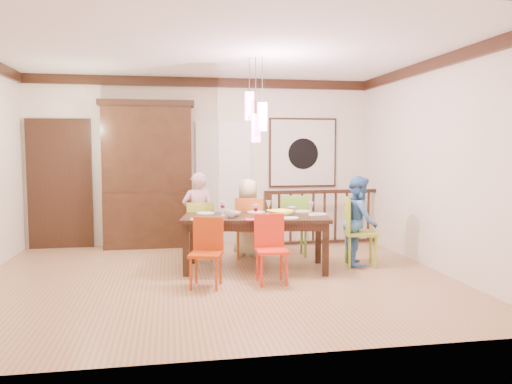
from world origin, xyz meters
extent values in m
plane|color=#977049|center=(0.00, 0.00, 0.00)|extent=(6.00, 6.00, 0.00)
plane|color=white|center=(0.00, 0.00, 2.90)|extent=(6.00, 6.00, 0.00)
plane|color=beige|center=(0.00, 2.50, 1.45)|extent=(6.00, 0.00, 6.00)
plane|color=beige|center=(3.00, 0.00, 1.45)|extent=(0.00, 5.00, 5.00)
cube|color=black|center=(-2.40, 2.45, 1.05)|extent=(1.04, 0.07, 2.24)
cube|color=silver|center=(0.35, 2.46, 1.05)|extent=(0.97, 0.05, 2.22)
cube|color=black|center=(1.80, 2.47, 1.60)|extent=(1.25, 0.04, 1.25)
cube|color=silver|center=(1.80, 2.44, 1.60)|extent=(1.18, 0.02, 1.18)
cylinder|color=black|center=(1.80, 2.43, 1.58)|extent=(0.56, 0.01, 0.56)
cube|color=#FF4CA5|center=(0.49, 0.44, 2.25)|extent=(0.11, 0.11, 0.38)
cylinder|color=black|center=(0.49, 0.44, 2.67)|extent=(0.01, 0.01, 0.46)
cube|color=#FF4CA5|center=(0.65, 0.34, 2.10)|extent=(0.11, 0.11, 0.38)
cylinder|color=black|center=(0.65, 0.34, 2.59)|extent=(0.01, 0.01, 0.61)
cube|color=#FF4CA5|center=(0.57, 0.39, 1.95)|extent=(0.11, 0.11, 0.38)
cylinder|color=black|center=(0.57, 0.39, 2.52)|extent=(0.01, 0.01, 0.76)
cube|color=black|center=(0.57, 0.39, 0.72)|extent=(2.11, 1.22, 0.05)
cube|color=black|center=(-0.35, 0.76, 0.35)|extent=(0.09, 0.09, 0.70)
cube|color=black|center=(1.49, 0.76, 0.35)|extent=(0.09, 0.09, 0.70)
cube|color=black|center=(-0.35, 0.02, 0.35)|extent=(0.09, 0.09, 0.70)
cube|color=black|center=(1.49, 0.02, 0.35)|extent=(0.09, 0.09, 0.70)
cube|color=black|center=(0.57, 0.78, 0.65)|extent=(1.77, 0.33, 0.10)
cube|color=black|center=(0.57, 0.00, 0.65)|extent=(1.77, 0.33, 0.10)
cube|color=#93A12E|center=(-0.17, 1.12, 0.43)|extent=(0.43, 0.43, 0.04)
cube|color=#93A12E|center=(-0.17, 1.12, 0.67)|extent=(0.40, 0.07, 0.44)
cylinder|color=#93A12E|center=(-0.33, 0.96, 0.21)|extent=(0.03, 0.03, 0.42)
cylinder|color=#93A12E|center=(-0.01, 0.96, 0.21)|extent=(0.03, 0.03, 0.42)
cylinder|color=#93A12E|center=(-0.33, 1.29, 0.21)|extent=(0.03, 0.03, 0.42)
cylinder|color=#93A12E|center=(-0.01, 1.29, 0.21)|extent=(0.03, 0.03, 0.42)
cube|color=#C1571E|center=(0.63, 1.09, 0.45)|extent=(0.54, 0.54, 0.04)
cube|color=#C1571E|center=(0.63, 1.09, 0.71)|extent=(0.41, 0.18, 0.46)
cylinder|color=#C1571E|center=(0.45, 0.92, 0.22)|extent=(0.04, 0.04, 0.44)
cylinder|color=#C1571E|center=(0.80, 0.92, 0.22)|extent=(0.04, 0.04, 0.44)
cylinder|color=#C1571E|center=(0.45, 1.26, 0.22)|extent=(0.04, 0.04, 0.44)
cylinder|color=#C1571E|center=(0.80, 1.26, 0.22)|extent=(0.04, 0.04, 0.44)
cube|color=#6CAB2F|center=(1.29, 1.18, 0.46)|extent=(0.47, 0.47, 0.04)
cube|color=#6CAB2F|center=(1.29, 1.18, 0.72)|extent=(0.44, 0.08, 0.47)
cylinder|color=#6CAB2F|center=(1.12, 1.00, 0.23)|extent=(0.04, 0.04, 0.45)
cylinder|color=#6CAB2F|center=(1.47, 1.00, 0.23)|extent=(0.04, 0.04, 0.45)
cylinder|color=#6CAB2F|center=(1.12, 1.35, 0.23)|extent=(0.04, 0.04, 0.45)
cylinder|color=#6CAB2F|center=(1.47, 1.35, 0.23)|extent=(0.04, 0.04, 0.45)
cube|color=#AA360A|center=(-0.18, -0.40, 0.40)|extent=(0.46, 0.46, 0.04)
cube|color=#AA360A|center=(-0.18, -0.40, 0.63)|extent=(0.37, 0.13, 0.41)
cylinder|color=#AA360A|center=(-0.33, -0.55, 0.20)|extent=(0.03, 0.03, 0.39)
cylinder|color=#AA360A|center=(-0.02, -0.55, 0.20)|extent=(0.03, 0.03, 0.39)
cylinder|color=#AA360A|center=(-0.33, -0.24, 0.20)|extent=(0.03, 0.03, 0.39)
cylinder|color=#AA360A|center=(-0.02, -0.24, 0.20)|extent=(0.03, 0.03, 0.39)
cube|color=red|center=(0.64, -0.37, 0.41)|extent=(0.39, 0.39, 0.04)
cube|color=red|center=(0.64, -0.37, 0.64)|extent=(0.38, 0.04, 0.42)
cylinder|color=red|center=(0.48, -0.52, 0.20)|extent=(0.03, 0.03, 0.40)
cylinder|color=red|center=(0.80, -0.52, 0.20)|extent=(0.03, 0.03, 0.40)
cylinder|color=red|center=(0.48, -0.21, 0.20)|extent=(0.03, 0.03, 0.40)
cylinder|color=red|center=(0.80, -0.21, 0.20)|extent=(0.03, 0.03, 0.40)
cube|color=#92B329|center=(2.08, 0.34, 0.47)|extent=(0.53, 0.53, 0.04)
cube|color=#92B329|center=(2.08, 0.34, 0.74)|extent=(0.14, 0.44, 0.48)
cylinder|color=#92B329|center=(1.90, 0.16, 0.23)|extent=(0.04, 0.04, 0.46)
cylinder|color=#92B329|center=(2.26, 0.16, 0.23)|extent=(0.04, 0.04, 0.46)
cylinder|color=#92B329|center=(1.90, 0.52, 0.23)|extent=(0.04, 0.04, 0.46)
cylinder|color=#92B329|center=(2.26, 0.52, 0.23)|extent=(0.04, 0.04, 0.46)
cube|color=black|center=(-0.95, 2.28, 0.47)|extent=(1.46, 0.44, 0.94)
cube|color=black|center=(-0.95, 2.30, 1.67)|extent=(1.46, 0.40, 1.46)
cube|color=black|center=(-0.95, 2.49, 1.67)|extent=(1.25, 0.02, 1.25)
cube|color=black|center=(-0.95, 2.30, 2.43)|extent=(1.57, 0.44, 0.10)
cube|color=black|center=(1.04, 1.95, 0.46)|extent=(0.12, 0.12, 0.92)
cube|color=black|center=(3.08, 1.95, 0.46)|extent=(0.12, 0.12, 0.92)
cube|color=black|center=(2.06, 1.95, 0.93)|extent=(2.15, 0.13, 0.06)
cube|color=black|center=(2.06, 1.95, 0.05)|extent=(2.03, 0.11, 0.05)
imported|color=beige|center=(-0.17, 1.28, 0.66)|extent=(0.49, 0.33, 1.31)
imported|color=beige|center=(0.60, 1.29, 0.61)|extent=(0.70, 0.62, 1.21)
imported|color=#447ABF|center=(2.08, 0.41, 0.64)|extent=(0.61, 0.72, 1.29)
imported|color=#F9EA46|center=(0.89, 0.29, 0.79)|extent=(0.44, 0.44, 0.08)
imported|color=white|center=(0.27, 0.41, 0.78)|extent=(0.25, 0.25, 0.06)
imported|color=silver|center=(0.20, 0.24, 0.80)|extent=(0.18, 0.18, 0.11)
imported|color=silver|center=(1.13, 0.53, 0.80)|extent=(0.13, 0.13, 0.10)
cylinder|color=white|center=(-0.10, 0.74, 0.76)|extent=(0.26, 0.26, 0.01)
cylinder|color=white|center=(0.64, 0.72, 0.76)|extent=(0.26, 0.26, 0.01)
cylinder|color=white|center=(1.33, 0.70, 0.76)|extent=(0.26, 0.26, 0.01)
cylinder|color=white|center=(-0.21, 0.14, 0.76)|extent=(0.26, 0.26, 0.01)
cylinder|color=white|center=(0.96, 0.05, 0.76)|extent=(0.26, 0.26, 0.01)
cylinder|color=white|center=(1.45, 0.35, 0.76)|extent=(0.26, 0.26, 0.01)
cube|color=#D83359|center=(0.46, -0.02, 0.76)|extent=(0.18, 0.14, 0.01)
camera|label=1|loc=(-0.60, -6.33, 1.68)|focal=35.00mm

